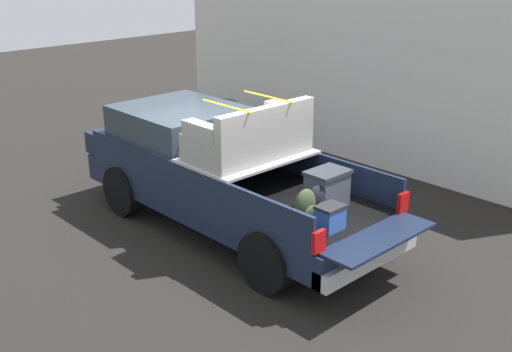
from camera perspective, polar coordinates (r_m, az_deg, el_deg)
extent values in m
plane|color=black|center=(10.29, -2.31, -4.90)|extent=(40.00, 40.00, 0.00)
cube|color=#162138|center=(10.04, -2.36, -1.65)|extent=(5.50, 1.92, 0.44)
cube|color=black|center=(9.15, 2.59, -2.30)|extent=(2.80, 1.80, 0.04)
cube|color=#162138|center=(8.46, -1.78, -2.54)|extent=(2.80, 0.06, 0.50)
cube|color=#162138|center=(9.71, 6.43, 0.42)|extent=(2.80, 0.06, 0.50)
cube|color=#162138|center=(10.00, -3.04, 1.12)|extent=(0.06, 1.80, 0.50)
cube|color=#162138|center=(8.18, 11.08, -5.55)|extent=(0.55, 1.80, 0.04)
cube|color=#B2B2B7|center=(9.49, -0.73, 1.80)|extent=(1.25, 1.92, 0.04)
cube|color=#162138|center=(10.88, -7.09, 2.60)|extent=(2.30, 1.92, 0.50)
cube|color=#2D3842|center=(10.66, -6.88, 4.99)|extent=(1.94, 1.76, 0.48)
cube|color=#162138|center=(11.97, -10.96, 3.74)|extent=(0.40, 1.82, 0.38)
cube|color=#B2B2B7|center=(8.41, 10.07, -7.32)|extent=(0.24, 1.92, 0.24)
cube|color=red|center=(7.62, 5.68, -5.94)|extent=(0.06, 0.20, 0.28)
cube|color=red|center=(8.92, 13.16, -2.35)|extent=(0.06, 0.20, 0.28)
cylinder|color=black|center=(10.96, -11.88, -1.27)|extent=(0.86, 0.30, 0.86)
cylinder|color=black|center=(11.90, -4.71, 0.87)|extent=(0.86, 0.30, 0.86)
cylinder|color=black|center=(8.42, 1.04, -7.71)|extent=(0.86, 0.30, 0.86)
cylinder|color=black|center=(9.61, 8.58, -4.22)|extent=(0.86, 0.30, 0.86)
cube|color=#474C56|center=(8.86, 6.44, -1.32)|extent=(0.40, 0.55, 0.49)
cube|color=#31353C|center=(8.77, 6.51, 0.33)|extent=(0.44, 0.59, 0.05)
ellipsoid|color=black|center=(8.54, 5.48, -2.28)|extent=(0.20, 0.34, 0.45)
ellipsoid|color=black|center=(8.51, 6.02, -2.91)|extent=(0.09, 0.24, 0.20)
ellipsoid|color=#384728|center=(8.36, 4.46, -2.71)|extent=(0.20, 0.37, 0.47)
ellipsoid|color=#384728|center=(8.32, 5.00, -3.37)|extent=(0.09, 0.26, 0.21)
cube|color=#3359B2|center=(8.21, 6.72, -3.89)|extent=(0.26, 0.34, 0.30)
cube|color=#262628|center=(8.14, 6.77, -2.80)|extent=(0.28, 0.36, 0.04)
cube|color=#9E9993|center=(9.42, -0.73, 3.12)|extent=(0.94, 1.85, 0.42)
cube|color=#9E9993|center=(9.03, 0.95, 5.07)|extent=(0.16, 1.85, 0.40)
cube|color=#9E9993|center=(8.85, -4.89, 4.07)|extent=(0.70, 0.20, 0.22)
cube|color=#9E9993|center=(9.92, 2.57, 5.92)|extent=(0.70, 0.20, 0.22)
cube|color=yellow|center=(8.98, -2.71, 6.36)|extent=(1.04, 0.03, 0.02)
cube|color=yellow|center=(9.53, 1.10, 7.20)|extent=(1.04, 0.03, 0.02)
cube|color=silver|center=(13.56, 8.36, 9.33)|extent=(9.86, 0.36, 3.68)
cylinder|color=#3F4C66|center=(14.64, -2.90, 4.74)|extent=(0.56, 0.56, 0.90)
cylinder|color=#3F4C66|center=(14.52, -2.94, 6.61)|extent=(0.60, 0.60, 0.08)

